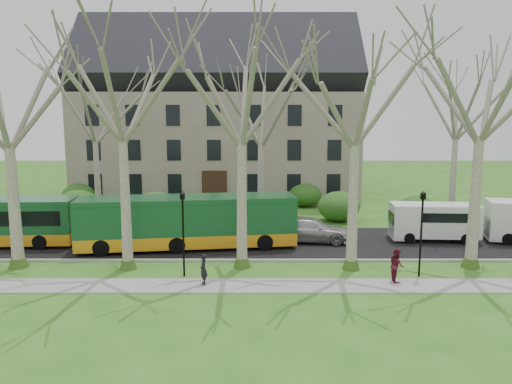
{
  "coord_description": "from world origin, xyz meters",
  "views": [
    {
      "loc": [
        -2.32,
        -25.46,
        8.32
      ],
      "look_at": [
        -2.33,
        3.0,
        3.72
      ],
      "focal_mm": 35.0,
      "sensor_mm": 36.0,
      "label": 1
    }
  ],
  "objects_px": {
    "sedan": "(310,230)",
    "van_a": "(434,222)",
    "pedestrian_a": "(203,269)",
    "bus_follow": "(188,221)",
    "pedestrian_b": "(397,265)"
  },
  "relations": [
    {
      "from": "pedestrian_b",
      "to": "sedan",
      "type": "bearing_deg",
      "value": 21.6
    },
    {
      "from": "sedan",
      "to": "pedestrian_b",
      "type": "height_order",
      "value": "pedestrian_b"
    },
    {
      "from": "bus_follow",
      "to": "pedestrian_a",
      "type": "distance_m",
      "value": 6.9
    },
    {
      "from": "van_a",
      "to": "bus_follow",
      "type": "bearing_deg",
      "value": -170.17
    },
    {
      "from": "bus_follow",
      "to": "van_a",
      "type": "distance_m",
      "value": 15.79
    },
    {
      "from": "sedan",
      "to": "pedestrian_a",
      "type": "xyz_separation_m",
      "value": [
        -6.0,
        -8.12,
        -0.01
      ]
    },
    {
      "from": "pedestrian_b",
      "to": "van_a",
      "type": "bearing_deg",
      "value": -32.77
    },
    {
      "from": "sedan",
      "to": "van_a",
      "type": "relative_size",
      "value": 0.97
    },
    {
      "from": "sedan",
      "to": "van_a",
      "type": "xyz_separation_m",
      "value": [
        8.05,
        0.24,
        0.43
      ]
    },
    {
      "from": "van_a",
      "to": "pedestrian_b",
      "type": "relative_size",
      "value": 3.32
    },
    {
      "from": "sedan",
      "to": "pedestrian_a",
      "type": "relative_size",
      "value": 3.5
    },
    {
      "from": "van_a",
      "to": "pedestrian_a",
      "type": "xyz_separation_m",
      "value": [
        -14.05,
        -8.36,
        -0.44
      ]
    },
    {
      "from": "bus_follow",
      "to": "van_a",
      "type": "relative_size",
      "value": 2.39
    },
    {
      "from": "bus_follow",
      "to": "pedestrian_b",
      "type": "xyz_separation_m",
      "value": [
        11.07,
        -6.19,
        -0.81
      ]
    },
    {
      "from": "pedestrian_a",
      "to": "pedestrian_b",
      "type": "height_order",
      "value": "pedestrian_b"
    }
  ]
}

